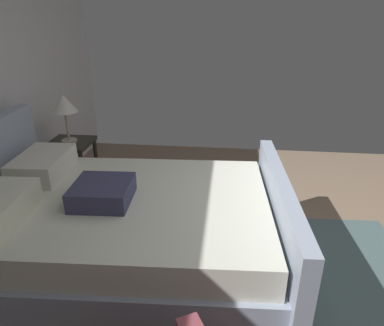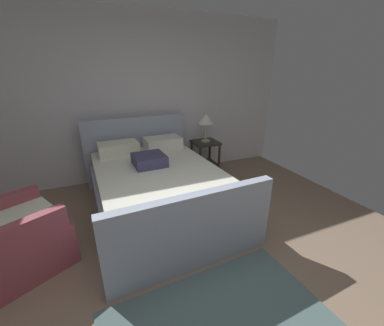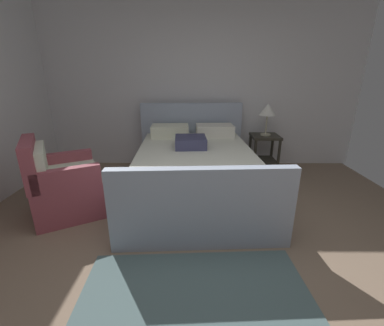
# 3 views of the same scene
# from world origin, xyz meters

# --- Properties ---
(ground_plane) EXTENTS (5.15, 5.87, 0.02)m
(ground_plane) POSITION_xyz_m (0.00, 0.00, -0.01)
(ground_plane) COLOR #7F6855
(bed) EXTENTS (1.76, 2.38, 1.09)m
(bed) POSITION_xyz_m (-0.11, 1.68, 0.34)
(bed) COLOR #9AA6BA
(bed) RESTS_ON ground
(nightstand_right) EXTENTS (0.44, 0.44, 0.60)m
(nightstand_right) POSITION_xyz_m (1.03, 2.59, 0.40)
(nightstand_right) COLOR #2E2B23
(nightstand_right) RESTS_ON ground
(table_lamp_right) EXTENTS (0.26, 0.26, 0.50)m
(table_lamp_right) POSITION_xyz_m (1.03, 2.59, 0.99)
(table_lamp_right) COLOR #B7B293
(table_lamp_right) RESTS_ON nightstand_right
(area_rug) EXTENTS (1.74, 1.12, 0.01)m
(area_rug) POSITION_xyz_m (-0.11, -0.08, 0.01)
(area_rug) COLOR #4B6061
(area_rug) RESTS_ON ground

